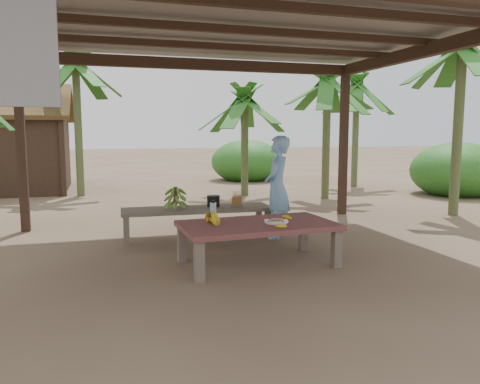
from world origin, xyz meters
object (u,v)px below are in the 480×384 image
object	(u,v)px
cooking_pot	(213,201)
bench	(197,211)
work_table	(258,228)
water_flask	(213,211)
ripe_banana_bunch	(209,218)
plate	(276,222)
woman	(277,187)

from	to	relation	value
cooking_pot	bench	bearing A→B (deg)	-174.68
work_table	bench	world-z (taller)	work_table
bench	water_flask	xyz separation A→B (m)	(-0.07, -1.31, 0.23)
ripe_banana_bunch	plate	bearing A→B (deg)	-12.91
work_table	ripe_banana_bunch	xyz separation A→B (m)	(-0.56, 0.10, 0.14)
ripe_banana_bunch	woman	world-z (taller)	woman
work_table	woman	world-z (taller)	woman
work_table	ripe_banana_bunch	world-z (taller)	ripe_banana_bunch
ripe_banana_bunch	woman	size ratio (longest dim) A/B	0.17
work_table	cooking_pot	xyz separation A→B (m)	(-0.14, 1.64, 0.10)
cooking_pot	woman	bearing A→B (deg)	-22.67
ripe_banana_bunch	water_flask	xyz separation A→B (m)	(0.10, 0.20, 0.04)
work_table	cooking_pot	distance (m)	1.65
cooking_pot	work_table	bearing A→B (deg)	-85.05
work_table	cooking_pot	size ratio (longest dim) A/B	9.77
plate	water_flask	distance (m)	0.78
bench	plate	distance (m)	1.80
plate	cooking_pot	xyz separation A→B (m)	(-0.35, 1.72, 0.01)
ripe_banana_bunch	woman	xyz separation A→B (m)	(1.30, 1.17, 0.18)
work_table	plate	xyz separation A→B (m)	(0.21, -0.08, 0.08)
ripe_banana_bunch	water_flask	distance (m)	0.23
plate	cooking_pot	world-z (taller)	cooking_pot
work_table	bench	distance (m)	1.66
plate	water_flask	size ratio (longest dim) A/B	0.99
bench	ripe_banana_bunch	distance (m)	1.54
work_table	water_flask	size ratio (longest dim) A/B	6.39
bench	ripe_banana_bunch	bearing A→B (deg)	-94.30
cooking_pot	water_flask	bearing A→B (deg)	-103.60
bench	woman	world-z (taller)	woman
bench	plate	xyz separation A→B (m)	(0.60, -1.69, 0.12)
work_table	woman	xyz separation A→B (m)	(0.74, 1.27, 0.32)
water_flask	cooking_pot	world-z (taller)	water_flask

